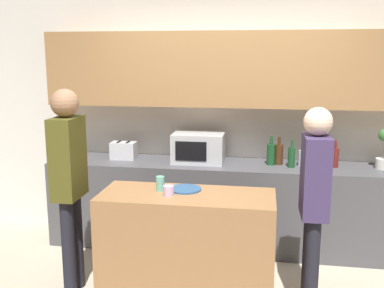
# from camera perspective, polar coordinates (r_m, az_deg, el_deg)

# --- Properties ---
(back_wall) EXTENTS (6.40, 0.40, 2.70)m
(back_wall) POSITION_cam_1_polar(r_m,az_deg,el_deg) (4.73, 4.54, 5.99)
(back_wall) COLOR silver
(back_wall) RESTS_ON ground_plane
(back_counter) EXTENTS (3.60, 0.62, 0.88)m
(back_counter) POSITION_cam_1_polar(r_m,az_deg,el_deg) (4.70, 4.06, -7.73)
(back_counter) COLOR #4C4C51
(back_counter) RESTS_ON ground_plane
(kitchen_island) EXTENTS (1.37, 0.56, 0.90)m
(kitchen_island) POSITION_cam_1_polar(r_m,az_deg,el_deg) (3.69, -0.64, -13.06)
(kitchen_island) COLOR #996B42
(kitchen_island) RESTS_ON ground_plane
(microwave) EXTENTS (0.52, 0.39, 0.30)m
(microwave) POSITION_cam_1_polar(r_m,az_deg,el_deg) (4.61, 0.85, -0.45)
(microwave) COLOR #B7BABC
(microwave) RESTS_ON back_counter
(toaster) EXTENTS (0.26, 0.16, 0.18)m
(toaster) POSITION_cam_1_polar(r_m,az_deg,el_deg) (4.80, -8.68, -0.82)
(toaster) COLOR silver
(toaster) RESTS_ON back_counter
(potted_plant) EXTENTS (0.14, 0.14, 0.40)m
(potted_plant) POSITION_cam_1_polar(r_m,az_deg,el_deg) (4.69, 23.23, -0.55)
(potted_plant) COLOR silver
(potted_plant) RESTS_ON back_counter
(bottle_0) EXTENTS (0.08, 0.08, 0.29)m
(bottle_0) POSITION_cam_1_polar(r_m,az_deg,el_deg) (4.56, 10.00, -1.23)
(bottle_0) COLOR #194723
(bottle_0) RESTS_ON back_counter
(bottle_1) EXTENTS (0.09, 0.09, 0.28)m
(bottle_1) POSITION_cam_1_polar(r_m,az_deg,el_deg) (4.59, 10.97, -1.24)
(bottle_1) COLOR #472814
(bottle_1) RESTS_ON back_counter
(bottle_2) EXTENTS (0.07, 0.07, 0.27)m
(bottle_2) POSITION_cam_1_polar(r_m,az_deg,el_deg) (4.50, 12.52, -1.61)
(bottle_2) COLOR #194723
(bottle_2) RESTS_ON back_counter
(bottle_3) EXTENTS (0.07, 0.07, 0.22)m
(bottle_3) POSITION_cam_1_polar(r_m,az_deg,el_deg) (4.58, 13.75, -1.69)
(bottle_3) COLOR silver
(bottle_3) RESTS_ON back_counter
(bottle_4) EXTENTS (0.09, 0.09, 0.33)m
(bottle_4) POSITION_cam_1_polar(r_m,az_deg,el_deg) (4.54, 15.02, -1.34)
(bottle_4) COLOR #472814
(bottle_4) RESTS_ON back_counter
(bottle_5) EXTENTS (0.08, 0.08, 0.32)m
(bottle_5) POSITION_cam_1_polar(r_m,az_deg,el_deg) (4.63, 16.13, -1.19)
(bottle_5) COLOR #194723
(bottle_5) RESTS_ON back_counter
(bottle_6) EXTENTS (0.07, 0.07, 0.27)m
(bottle_6) POSITION_cam_1_polar(r_m,az_deg,el_deg) (4.61, 17.69, -1.58)
(bottle_6) COLOR maroon
(bottle_6) RESTS_ON back_counter
(plate_on_island) EXTENTS (0.26, 0.26, 0.01)m
(plate_on_island) POSITION_cam_1_polar(r_m,az_deg,el_deg) (3.63, -0.88, -5.74)
(plate_on_island) COLOR #2D5684
(plate_on_island) RESTS_ON kitchen_island
(cup_0) EXTENTS (0.08, 0.08, 0.08)m
(cup_0) POSITION_cam_1_polar(r_m,az_deg,el_deg) (3.49, -3.00, -5.92)
(cup_0) COLOR silver
(cup_0) RESTS_ON kitchen_island
(cup_1) EXTENTS (0.07, 0.07, 0.12)m
(cup_1) POSITION_cam_1_polar(r_m,az_deg,el_deg) (3.60, -4.05, -5.03)
(cup_1) COLOR #6BB5A1
(cup_1) RESTS_ON kitchen_island
(person_left) EXTENTS (0.21, 0.34, 1.60)m
(person_left) POSITION_cam_1_polar(r_m,az_deg,el_deg) (3.50, 15.25, -6.12)
(person_left) COLOR black
(person_left) RESTS_ON ground_plane
(person_center) EXTENTS (0.22, 0.34, 1.71)m
(person_center) POSITION_cam_1_polar(r_m,az_deg,el_deg) (3.76, -15.39, -3.70)
(person_center) COLOR black
(person_center) RESTS_ON ground_plane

